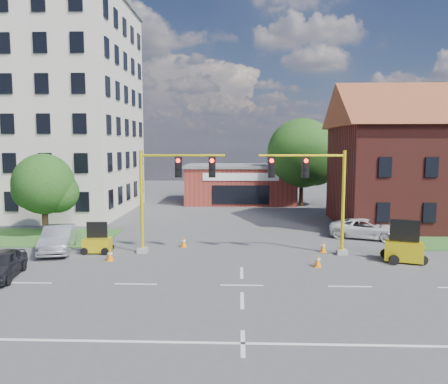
# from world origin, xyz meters

# --- Properties ---
(ground) EXTENTS (120.00, 120.00, 0.00)m
(ground) POSITION_xyz_m (0.00, 0.00, 0.00)
(ground) COLOR #454548
(ground) RESTS_ON ground
(lane_markings) EXTENTS (60.00, 36.00, 0.01)m
(lane_markings) POSITION_xyz_m (0.00, -3.00, 0.01)
(lane_markings) COLOR silver
(lane_markings) RESTS_ON ground
(office_block) EXTENTS (18.40, 15.40, 20.60)m
(office_block) POSITION_xyz_m (-20.00, 21.90, 10.31)
(office_block) COLOR beige
(office_block) RESTS_ON ground
(brick_shop) EXTENTS (12.40, 8.40, 4.30)m
(brick_shop) POSITION_xyz_m (0.00, 29.98, 2.16)
(brick_shop) COLOR maroon
(brick_shop) RESTS_ON ground
(tree_large) EXTENTS (7.74, 7.37, 9.36)m
(tree_large) POSITION_xyz_m (6.88, 27.08, 5.43)
(tree_large) COLOR #3A2415
(tree_large) RESTS_ON ground
(tree_nw_front) EXTENTS (4.50, 4.29, 5.92)m
(tree_nw_front) POSITION_xyz_m (-13.78, 10.58, 3.61)
(tree_nw_front) COLOR #3A2415
(tree_nw_front) RESTS_ON ground
(signal_mast_west) EXTENTS (5.30, 0.60, 6.20)m
(signal_mast_west) POSITION_xyz_m (-4.36, 6.00, 3.92)
(signal_mast_west) COLOR gray
(signal_mast_west) RESTS_ON ground
(signal_mast_east) EXTENTS (5.30, 0.60, 6.20)m
(signal_mast_east) POSITION_xyz_m (4.36, 6.00, 3.92)
(signal_mast_east) COLOR gray
(signal_mast_east) RESTS_ON ground
(trailer_west) EXTENTS (1.65, 1.15, 1.81)m
(trailer_west) POSITION_xyz_m (-8.73, 5.90, 0.57)
(trailer_west) COLOR yellow
(trailer_west) RESTS_ON ground
(trailer_east) EXTENTS (2.32, 1.91, 2.27)m
(trailer_east) POSITION_xyz_m (9.07, 4.47, 0.71)
(trailer_east) COLOR yellow
(trailer_east) RESTS_ON ground
(cone_a) EXTENTS (0.40, 0.40, 0.70)m
(cone_a) POSITION_xyz_m (-7.43, 4.07, 0.34)
(cone_a) COLOR orange
(cone_a) RESTS_ON ground
(cone_b) EXTENTS (0.40, 0.40, 0.70)m
(cone_b) POSITION_xyz_m (-3.69, 7.51, 0.34)
(cone_b) COLOR orange
(cone_b) RESTS_ON ground
(cone_c) EXTENTS (0.40, 0.40, 0.70)m
(cone_c) POSITION_xyz_m (4.08, 3.24, 0.34)
(cone_c) COLOR orange
(cone_c) RESTS_ON ground
(cone_d) EXTENTS (0.40, 0.40, 0.70)m
(cone_d) POSITION_xyz_m (4.99, 6.52, 0.34)
(cone_d) COLOR orange
(cone_d) RESTS_ON ground
(pickup_white) EXTENTS (5.34, 3.81, 1.35)m
(pickup_white) POSITION_xyz_m (8.73, 10.69, 0.68)
(pickup_white) COLOR white
(pickup_white) RESTS_ON ground
(sedan_dark) EXTENTS (2.33, 4.25, 1.37)m
(sedan_dark) POSITION_xyz_m (-11.80, 0.73, 0.69)
(sedan_dark) COLOR black
(sedan_dark) RESTS_ON ground
(sedan_silver_front) EXTENTS (2.73, 5.04, 1.58)m
(sedan_silver_front) POSITION_xyz_m (-11.24, 6.13, 0.79)
(sedan_silver_front) COLOR #989AA0
(sedan_silver_front) RESTS_ON ground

